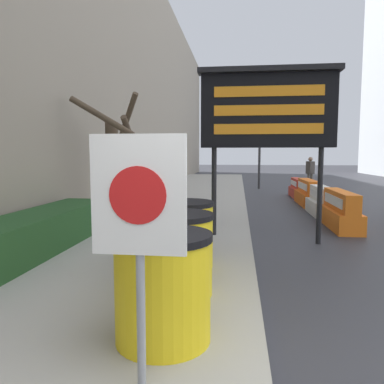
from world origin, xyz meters
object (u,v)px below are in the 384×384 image
object	(u,v)px
jersey_barrier_red_striped	(297,189)
barrel_drum_back	(184,234)
barrel_drum_middle	(176,254)
jersey_barrier_orange_far	(308,194)
jersey_barrier_orange_near	(340,212)
pedestrian_passerby	(310,170)
barrel_drum_foreground	(163,287)
message_board	(268,110)
jersey_barrier_white	(321,202)
traffic_cone_near	(322,196)
warning_sign	(139,214)
traffic_light_near_curb	(260,130)

from	to	relation	value
jersey_barrier_red_striped	barrel_drum_back	bearing A→B (deg)	-106.97
barrel_drum_middle	jersey_barrier_orange_far	xyz separation A→B (m)	(3.09, 9.13, -0.22)
jersey_barrier_orange_near	pedestrian_passerby	xyz separation A→B (m)	(1.11, 9.94, 0.56)
barrel_drum_foreground	message_board	distance (m)	4.90
jersey_barrier_white	jersey_barrier_red_striped	world-z (taller)	jersey_barrier_white
barrel_drum_middle	jersey_barrier_white	size ratio (longest dim) A/B	0.58
barrel_drum_back	traffic_cone_near	distance (m)	9.02
message_board	jersey_barrier_orange_far	distance (m)	6.54
warning_sign	traffic_light_near_curb	xyz separation A→B (m)	(1.68, 16.75, 1.61)
jersey_barrier_orange_near	traffic_light_near_curb	size ratio (longest dim) A/B	0.50
warning_sign	jersey_barrier_orange_far	bearing A→B (deg)	74.46
barrel_drum_foreground	traffic_cone_near	size ratio (longest dim) A/B	1.71
warning_sign	pedestrian_passerby	bearing A→B (deg)	76.03
jersey_barrier_orange_far	traffic_light_near_curb	size ratio (longest dim) A/B	0.53
barrel_drum_foreground	warning_sign	world-z (taller)	warning_sign
pedestrian_passerby	traffic_light_near_curb	bearing A→B (deg)	69.27
barrel_drum_foreground	barrel_drum_back	world-z (taller)	same
barrel_drum_middle	jersey_barrier_orange_far	bearing A→B (deg)	71.28
pedestrian_passerby	barrel_drum_back	bearing A→B (deg)	143.66
barrel_drum_foreground	jersey_barrier_white	size ratio (longest dim) A/B	0.58
warning_sign	jersey_barrier_red_striped	size ratio (longest dim) A/B	0.99
jersey_barrier_orange_near	pedestrian_passerby	bearing A→B (deg)	83.63
barrel_drum_back	warning_sign	bearing A→B (deg)	-87.54
jersey_barrier_red_striped	warning_sign	bearing A→B (deg)	-102.92
message_board	barrel_drum_foreground	bearing A→B (deg)	-105.18
barrel_drum_foreground	pedestrian_passerby	xyz separation A→B (m)	(4.14, 15.96, 0.35)
jersey_barrier_orange_near	jersey_barrier_orange_far	xyz separation A→B (m)	(-0.00, 4.19, -0.01)
barrel_drum_back	jersey_barrier_orange_near	distance (m)	4.99
jersey_barrier_orange_near	jersey_barrier_orange_far	size ratio (longest dim) A/B	0.94
barrel_drum_foreground	barrel_drum_back	size ratio (longest dim) A/B	1.00
message_board	traffic_cone_near	distance (m)	6.90
barrel_drum_middle	traffic_cone_near	world-z (taller)	barrel_drum_middle
jersey_barrier_white	message_board	bearing A→B (deg)	-116.51
barrel_drum_foreground	jersey_barrier_red_striped	bearing A→B (deg)	76.39
warning_sign	message_board	distance (m)	5.33
barrel_drum_middle	traffic_cone_near	bearing A→B (deg)	68.78
jersey_barrier_orange_near	traffic_cone_near	distance (m)	4.40
barrel_drum_foreground	jersey_barrier_white	distance (m)	8.61
barrel_drum_foreground	traffic_light_near_curb	size ratio (longest dim) A/B	0.23
barrel_drum_back	jersey_barrier_orange_far	size ratio (longest dim) A/B	0.44
message_board	jersey_barrier_white	distance (m)	4.71
jersey_barrier_orange_near	traffic_cone_near	xyz separation A→B (m)	(0.52, 4.37, -0.12)
traffic_cone_near	traffic_light_near_curb	xyz separation A→B (m)	(-1.88, 5.64, 2.68)
barrel_drum_back	jersey_barrier_white	world-z (taller)	barrel_drum_back
barrel_drum_back	traffic_light_near_curb	xyz separation A→B (m)	(1.80, 13.87, 2.35)
barrel_drum_middle	pedestrian_passerby	bearing A→B (deg)	74.22
jersey_barrier_white	barrel_drum_back	bearing A→B (deg)	-118.21
barrel_drum_middle	jersey_barrier_orange_near	world-z (taller)	barrel_drum_middle
message_board	jersey_barrier_red_striped	distance (m)	8.69
message_board	pedestrian_passerby	distance (m)	12.11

